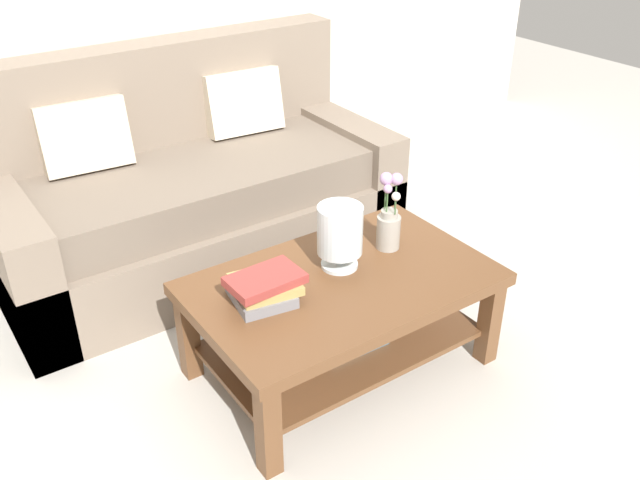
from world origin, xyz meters
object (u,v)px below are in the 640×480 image
(couch, at_px, (192,193))
(book_stack_main, at_px, (264,287))
(coffee_table, at_px, (342,304))
(glass_hurricane_vase, at_px, (340,232))
(flower_pitcher, at_px, (389,221))

(couch, height_order, book_stack_main, couch)
(coffee_table, bearing_deg, glass_hurricane_vase, 61.03)
(glass_hurricane_vase, bearing_deg, coffee_table, -118.97)
(couch, xyz_separation_m, book_stack_main, (-0.23, -1.10, 0.12))
(glass_hurricane_vase, bearing_deg, book_stack_main, -175.42)
(coffee_table, relative_size, flower_pitcher, 3.53)
(couch, relative_size, glass_hurricane_vase, 7.46)
(book_stack_main, height_order, flower_pitcher, flower_pitcher)
(coffee_table, xyz_separation_m, glass_hurricane_vase, (0.04, 0.08, 0.27))
(couch, xyz_separation_m, flower_pitcher, (0.39, -1.07, 0.19))
(couch, distance_m, flower_pitcher, 1.15)
(couch, distance_m, coffee_table, 1.16)
(coffee_table, height_order, book_stack_main, book_stack_main)
(couch, bearing_deg, glass_hurricane_vase, -82.88)
(couch, distance_m, glass_hurricane_vase, 1.11)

